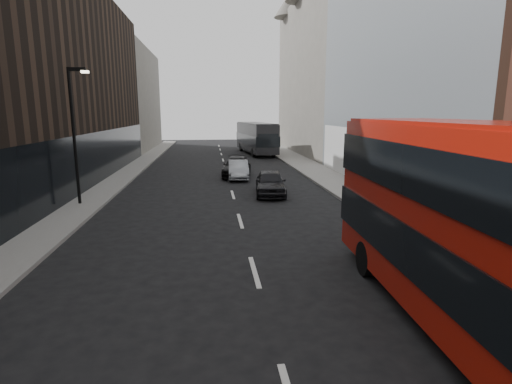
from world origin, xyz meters
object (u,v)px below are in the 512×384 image
object	(u,v)px
red_bus	(489,225)
car_a	(270,182)
car_b	(238,170)
grey_bus	(256,137)
street_lamp	(75,127)
car_c	(237,167)

from	to	relation	value
red_bus	car_a	world-z (taller)	red_bus
red_bus	car_b	size ratio (longest dim) A/B	2.83
car_b	grey_bus	bearing A→B (deg)	81.69
red_bus	grey_bus	distance (m)	40.37
grey_bus	car_a	bearing A→B (deg)	-101.09
grey_bus	street_lamp	bearing A→B (deg)	-122.09
car_a	red_bus	bearing A→B (deg)	-76.59
red_bus	car_a	bearing A→B (deg)	99.65
street_lamp	car_b	xyz separation A→B (m)	(8.99, 7.95, -3.49)
car_a	car_b	size ratio (longest dim) A/B	1.05
grey_bus	car_c	distance (m)	17.17
grey_bus	car_a	distance (m)	24.30
red_bus	car_a	size ratio (longest dim) A/B	2.69
grey_bus	car_c	world-z (taller)	grey_bus
street_lamp	car_a	distance (m)	11.19
car_a	street_lamp	bearing A→B (deg)	-164.36
street_lamp	car_c	distance (m)	13.31
red_bus	car_b	xyz separation A→B (m)	(-3.64, 22.33, -1.94)
street_lamp	car_a	size ratio (longest dim) A/B	1.59
red_bus	car_c	world-z (taller)	red_bus
red_bus	car_b	distance (m)	22.70
street_lamp	grey_bus	xyz separation A→B (m)	(12.40, 25.99, -2.20)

